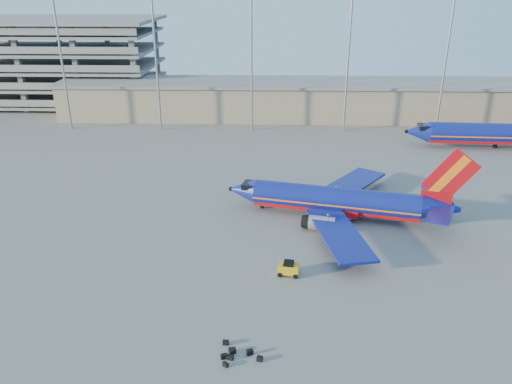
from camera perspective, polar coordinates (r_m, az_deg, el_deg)
ground at (r=67.15m, az=2.29°, el=-3.69°), size 220.00×220.00×0.00m
terminal_building at (r=121.31m, az=6.95°, el=10.50°), size 122.00×16.00×8.50m
parking_garage at (r=148.52m, az=-23.32°, el=14.04°), size 62.00×32.00×21.40m
light_mast_row at (r=106.94m, az=5.07°, el=16.12°), size 101.60×1.60×28.65m
aircraft_main at (r=69.13m, az=9.69°, el=-1.03°), size 32.44×30.85×11.13m
aircraft_second at (r=108.18m, az=26.36°, el=6.01°), size 37.96×14.77×12.85m
baggage_tug at (r=55.81m, az=3.74°, el=-8.68°), size 2.48×1.72×1.65m
luggage_pile at (r=45.62m, az=-2.35°, el=-17.97°), size 3.70×3.19×0.49m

